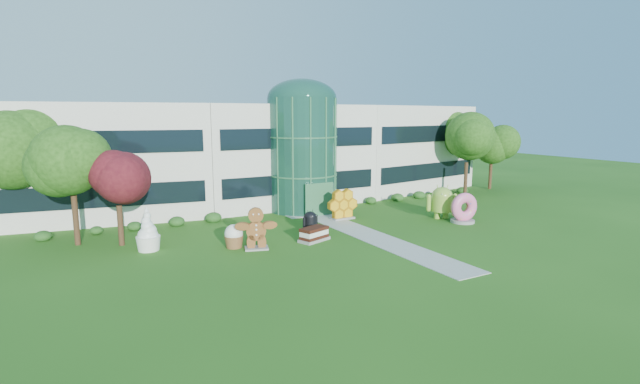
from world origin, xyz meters
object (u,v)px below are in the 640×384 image
android_black (310,219)px  donut (463,207)px  android_green (442,200)px  gingerbread (256,228)px

android_black → donut: bearing=-32.9°
android_green → gingerbread: android_green is taller
android_black → donut: size_ratio=0.71×
android_green → gingerbread: bearing=-156.3°
gingerbread → android_green: bearing=19.8°
donut → gingerbread: (-16.90, 1.03, 0.14)m
donut → android_green: bearing=113.4°
android_green → donut: bearing=-55.4°
android_green → donut: android_green is taller
android_black → donut: donut is taller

